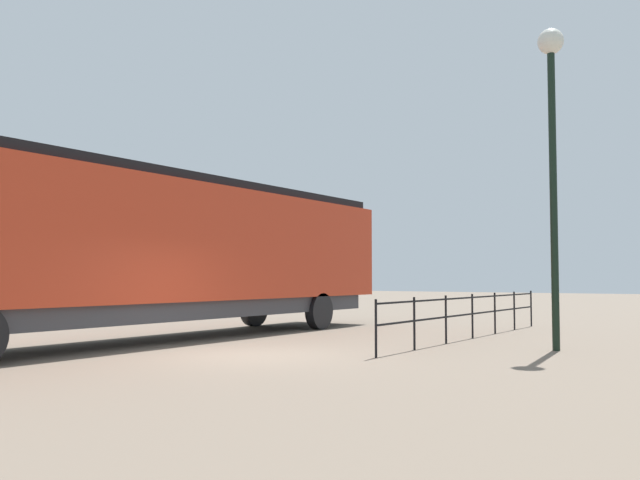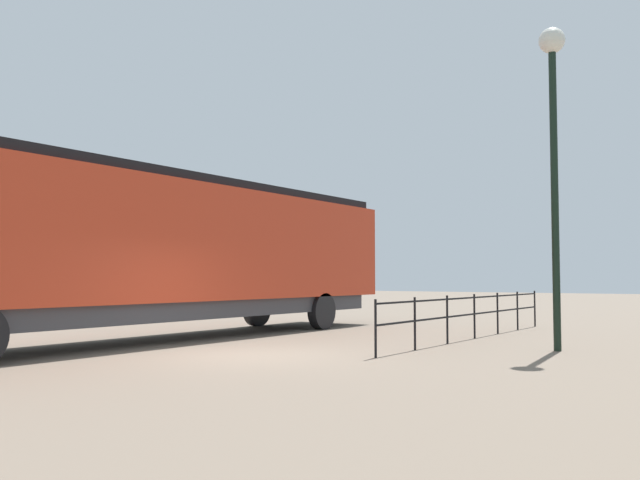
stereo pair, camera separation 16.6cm
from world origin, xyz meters
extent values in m
plane|color=#756656|center=(0.00, 0.00, 0.00)|extent=(120.00, 120.00, 0.00)
cube|color=red|center=(-3.94, 1.19, 2.44)|extent=(2.84, 16.86, 2.89)
cube|color=black|center=(-3.94, 8.17, 2.01)|extent=(2.72, 2.89, 2.02)
cube|color=black|center=(-3.94, 1.19, 4.01)|extent=(2.55, 16.19, 0.24)
cube|color=#38383D|center=(-3.94, 1.19, 0.78)|extent=(2.55, 15.51, 0.45)
cylinder|color=black|center=(-5.21, 6.58, 0.55)|extent=(0.30, 1.10, 1.10)
cylinder|color=black|center=(-2.67, 6.58, 0.55)|extent=(0.30, 1.10, 1.10)
cylinder|color=black|center=(4.95, 4.31, 3.30)|extent=(0.16, 0.16, 6.60)
sphere|color=silver|center=(4.95, 4.31, 6.77)|extent=(0.57, 0.57, 0.57)
cube|color=black|center=(2.33, 6.23, 1.05)|extent=(0.04, 10.39, 0.04)
cube|color=black|center=(2.33, 6.23, 0.63)|extent=(0.04, 10.39, 0.04)
cylinder|color=black|center=(2.33, 1.04, 0.57)|extent=(0.05, 0.05, 1.15)
cylinder|color=black|center=(2.33, 2.77, 0.57)|extent=(0.05, 0.05, 1.15)
cylinder|color=black|center=(2.33, 4.50, 0.57)|extent=(0.05, 0.05, 1.15)
cylinder|color=black|center=(2.33, 6.23, 0.57)|extent=(0.05, 0.05, 1.15)
cylinder|color=black|center=(2.33, 7.97, 0.57)|extent=(0.05, 0.05, 1.15)
cylinder|color=black|center=(2.33, 9.70, 0.57)|extent=(0.05, 0.05, 1.15)
cylinder|color=black|center=(2.33, 11.43, 0.57)|extent=(0.05, 0.05, 1.15)
camera|label=1|loc=(8.87, -10.87, 1.57)|focal=38.51mm
camera|label=2|loc=(9.01, -10.77, 1.57)|focal=38.51mm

